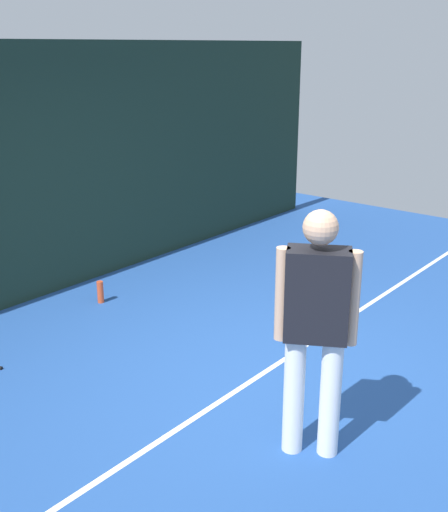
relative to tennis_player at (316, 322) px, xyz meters
name	(u,v)px	position (x,y,z in m)	size (l,w,h in m)	color
ground_plane	(261,380)	(0.56, 0.82, -0.97)	(12.00, 12.00, 0.00)	#234C93
back_fence	(33,174)	(0.56, 3.82, 0.38)	(10.00, 0.10, 2.69)	#192D23
court_line	(256,378)	(0.56, 0.87, -0.96)	(9.00, 0.05, 0.00)	white
tennis_player	(316,322)	(0.00, 0.00, 0.00)	(0.39, 0.47, 1.70)	white
water_bottle	(100,292)	(0.79, 3.13, -0.85)	(0.07, 0.07, 0.24)	#D84C26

